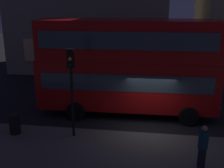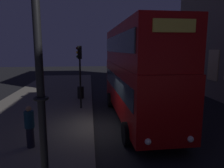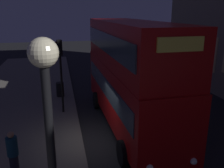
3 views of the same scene
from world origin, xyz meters
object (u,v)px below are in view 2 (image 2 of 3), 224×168
Objects in this scene: traffic_light_near_kerb at (80,64)px; litter_bin at (81,92)px; street_lamp at (39,65)px; pedestrian at (30,126)px; double_decker_bus at (137,69)px.

traffic_light_near_kerb reaches higher than litter_bin.
street_lamp reaches higher than pedestrian.
pedestrian is (5.59, -1.81, -2.12)m from traffic_light_near_kerb.
pedestrian reaches higher than litter_bin.
street_lamp reaches higher than litter_bin.
street_lamp is 3.06× the size of pedestrian.
litter_bin is at bearing 174.27° from traffic_light_near_kerb.
traffic_light_near_kerb is 0.78× the size of street_lamp.
street_lamp is at bearing -9.30° from traffic_light_near_kerb.
street_lamp is 5.58m from pedestrian.
double_decker_bus is 10.31× the size of litter_bin.
double_decker_bus is 8.74m from street_lamp.
street_lamp is at bearing -144.77° from pedestrian.
double_decker_bus is at bearing 155.59° from street_lamp.
double_decker_bus is 5.73× the size of pedestrian.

